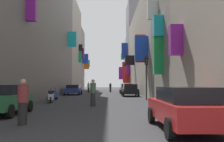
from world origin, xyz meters
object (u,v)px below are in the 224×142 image
object	(u,v)px
parked_car_grey	(126,88)
pedestrian_near_right	(110,87)
scooter_blue	(52,95)
pedestrian_crossing	(93,93)
parked_car_blue	(73,89)
pedestrian_near_left	(88,87)
traffic_light_near_corner	(146,70)
pedestrian_mid_street	(23,102)
parked_car_red	(187,107)
parked_car_black	(130,90)
scooter_white	(51,97)
parked_car_green	(3,99)
scooter_orange	(123,90)

from	to	relation	value
parked_car_grey	pedestrian_near_right	world-z (taller)	pedestrian_near_right
scooter_blue	parked_car_grey	bearing A→B (deg)	62.15
parked_car_grey	pedestrian_crossing	bearing A→B (deg)	-100.03
parked_car_blue	pedestrian_near_left	size ratio (longest dim) A/B	2.41
pedestrian_crossing	pedestrian_near_left	xyz separation A→B (m)	(-2.30, 24.57, -0.03)
traffic_light_near_corner	pedestrian_mid_street	bearing A→B (deg)	-115.41
pedestrian_crossing	pedestrian_near_left	distance (m)	24.67
parked_car_red	parked_car_black	bearing A→B (deg)	89.98
parked_car_grey	pedestrian_near_right	distance (m)	7.10
pedestrian_crossing	pedestrian_near_left	world-z (taller)	pedestrian_crossing
scooter_white	pedestrian_mid_street	world-z (taller)	pedestrian_mid_street
scooter_blue	pedestrian_crossing	size ratio (longest dim) A/B	0.99
parked_car_grey	traffic_light_near_corner	world-z (taller)	traffic_light_near_corner
parked_car_green	pedestrian_near_right	world-z (taller)	pedestrian_near_right
scooter_blue	pedestrian_near_left	xyz separation A→B (m)	(1.72, 18.56, 0.39)
pedestrian_mid_street	scooter_blue	bearing A→B (deg)	98.27
parked_car_red	scooter_blue	bearing A→B (deg)	117.31
pedestrian_near_right	parked_car_black	bearing A→B (deg)	-81.11
scooter_orange	traffic_light_near_corner	size ratio (longest dim) A/B	0.48
parked_car_blue	pedestrian_mid_street	bearing A→B (deg)	-86.21
parked_car_green	parked_car_red	distance (m)	8.60
scooter_orange	pedestrian_near_right	world-z (taller)	pedestrian_near_right
scooter_orange	pedestrian_crossing	xyz separation A→B (m)	(-3.35, -24.66, 0.42)
pedestrian_near_left	parked_car_green	bearing A→B (deg)	-93.40
scooter_blue	traffic_light_near_corner	distance (m)	8.79
pedestrian_near_right	traffic_light_near_corner	size ratio (longest dim) A/B	0.41
pedestrian_mid_street	traffic_light_near_corner	size ratio (longest dim) A/B	0.42
parked_car_red	pedestrian_mid_street	world-z (taller)	pedestrian_mid_street
parked_car_red	traffic_light_near_corner	xyz separation A→B (m)	(0.96, 14.88, 1.98)
parked_car_red	traffic_light_near_corner	size ratio (longest dim) A/B	1.08
parked_car_black	pedestrian_near_left	xyz separation A→B (m)	(-5.82, 11.58, 0.11)
scooter_white	traffic_light_near_corner	size ratio (longest dim) A/B	0.49
parked_car_black	traffic_light_near_corner	distance (m)	7.03
parked_car_red	pedestrian_crossing	xyz separation A→B (m)	(-3.52, 8.58, 0.15)
parked_car_green	scooter_orange	distance (m)	30.02
parked_car_green	pedestrian_near_left	distance (m)	29.06
scooter_white	pedestrian_near_left	distance (m)	21.56
parked_car_grey	parked_car_green	size ratio (longest dim) A/B	1.06
parked_car_black	traffic_light_near_corner	xyz separation A→B (m)	(0.95, -6.68, 1.97)
parked_car_red	pedestrian_near_left	bearing A→B (deg)	99.95
parked_car_black	traffic_light_near_corner	world-z (taller)	traffic_light_near_corner
parked_car_black	scooter_white	bearing A→B (deg)	-125.19
pedestrian_near_left	parked_car_black	bearing A→B (deg)	-63.31
scooter_white	parked_car_red	bearing A→B (deg)	-58.91
scooter_orange	pedestrian_near_right	bearing A→B (deg)	129.18
parked_car_black	parked_car_red	world-z (taller)	parked_car_black
parked_car_green	pedestrian_mid_street	world-z (taller)	pedestrian_mid_street
parked_car_grey	scooter_white	distance (m)	18.80
parked_car_black	scooter_blue	world-z (taller)	parked_car_black
parked_car_green	scooter_orange	xyz separation A→B (m)	(7.37, 29.10, -0.29)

